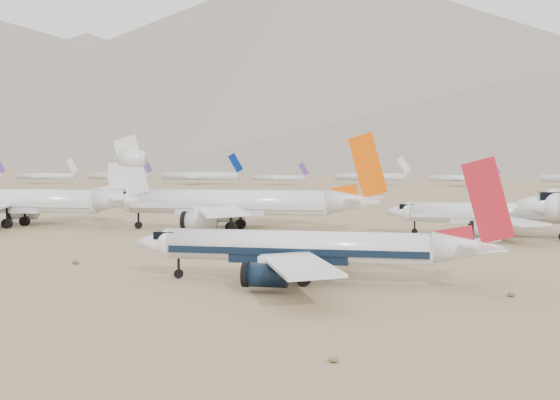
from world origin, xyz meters
TOP-DOWN VIEW (x-y plane):
  - ground at (0.00, 0.00)m, footprint 7000.00×7000.00m
  - main_airliner at (3.23, 5.84)m, footprint 40.47×39.53m
  - row2_gold_tail at (27.37, 66.12)m, footprint 40.36×39.47m
  - row2_orange_tail at (-22.21, 65.68)m, footprint 53.33×52.17m
  - row2_white_trijet at (-67.92, 63.80)m, footprint 53.05×51.85m
  - distant_storage_row at (70.74, 338.19)m, footprint 658.58×62.99m
  - mountain_range at (70.18, 1648.01)m, footprint 7354.00×3024.00m
  - desert_scrub at (7.99, -24.79)m, footprint 261.14×121.67m

SIDE VIEW (x-z plane):
  - ground at x=0.00m, z-range 0.00..0.00m
  - desert_scrub at x=7.99m, z-range -0.02..0.61m
  - main_airliner at x=3.23m, z-range -3.21..11.07m
  - row2_gold_tail at x=27.37m, z-range -3.17..11.20m
  - distant_storage_row at x=70.74m, z-range -3.17..12.01m
  - row2_orange_tail at x=-22.21m, z-range -4.17..14.85m
  - row2_white_trijet at x=-67.92m, z-range -3.96..14.84m
  - mountain_range at x=70.18m, z-range -44.68..425.32m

